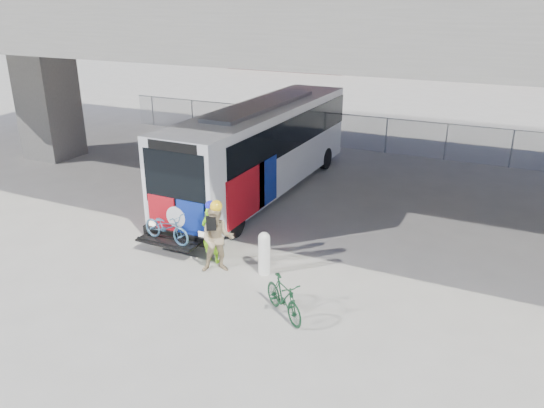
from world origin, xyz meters
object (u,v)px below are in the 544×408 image
Objects in this scene: bus at (263,142)px; cyclist_tan at (217,238)px; cyclist_hivis at (212,233)px; bollard at (264,252)px; bike_parked at (284,298)px.

bus reaches higher than cyclist_tan.
bus is 6.59m from cyclist_hivis.
bollard is 1.41m from cyclist_tan.
bike_parked is at bearing -60.01° from bus.
bollard is at bearing 75.52° from bike_parked.
bus reaches higher than cyclist_hivis.
bollard is 0.66× the size of cyclist_hivis.
bus is 7.24m from bollard.
cyclist_tan reaches higher than bollard.
cyclist_hivis is 1.12× the size of bike_parked.
bus is 9.49m from bike_parked.
cyclist_tan is (-1.29, -0.44, 0.34)m from bollard.
bus is at bearing 66.57° from bike_parked.
cyclist_hivis is (-1.77, -0.00, 0.25)m from bollard.
cyclist_hivis reaches higher than bollard.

